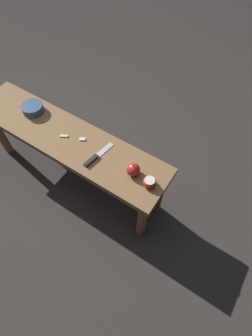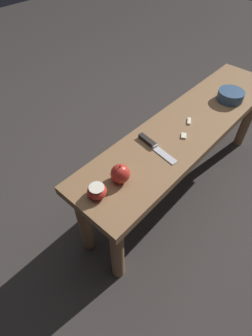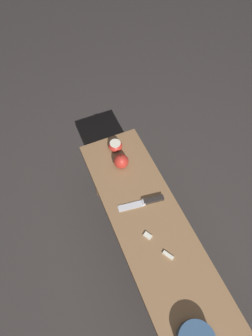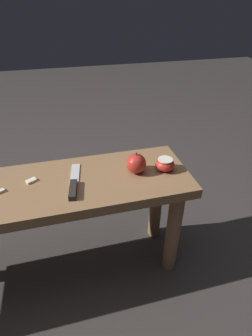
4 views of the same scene
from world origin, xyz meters
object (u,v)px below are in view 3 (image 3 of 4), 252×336
Objects in this scene: knife at (148,201)px; apple_cut at (115,146)px; wooden_bench at (164,259)px; apple_whole at (121,161)px.

knife is 0.36m from apple_cut.
knife reaches higher than wooden_bench.
apple_whole is (-0.50, -0.00, 0.12)m from wooden_bench.
knife is at bearing 172.25° from wooden_bench.
apple_whole is 1.17× the size of apple_cut.
wooden_bench is 18.69× the size of apple_cut.
apple_whole is (-0.24, -0.04, 0.03)m from knife.
knife is 0.25m from apple_whole.
knife is at bearing 8.75° from apple_whole.
apple_whole is 0.11m from apple_cut.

